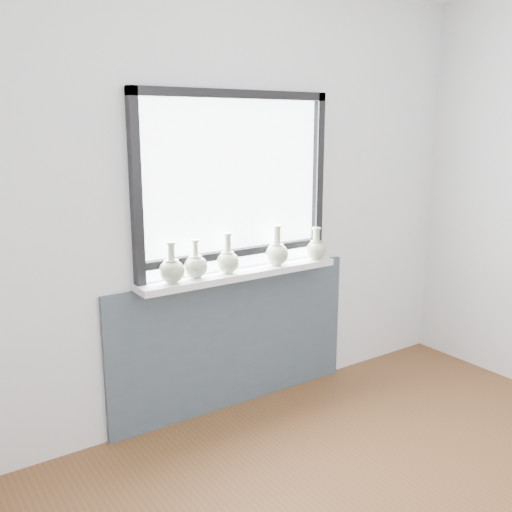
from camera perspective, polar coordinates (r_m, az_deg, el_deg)
back_wall at (r=3.43m, az=-2.45°, el=5.37°), size 3.60×0.02×2.60m
apron_panel at (r=3.63m, az=-2.07°, el=-8.43°), size 1.70×0.03×0.86m
windowsill at (r=3.43m, az=-1.50°, el=-1.78°), size 1.32×0.18×0.04m
window at (r=3.39m, az=-2.15°, el=7.67°), size 1.30×0.06×1.05m
vase_a at (r=3.18m, az=-8.44°, el=-1.34°), size 0.14×0.14×0.23m
vase_b at (r=3.27m, az=-6.08°, el=-0.94°), size 0.14×0.14×0.22m
vase_c at (r=3.36m, az=-2.84°, el=-0.45°), size 0.14×0.14×0.24m
vase_d at (r=3.54m, az=2.08°, el=0.36°), size 0.15×0.15×0.25m
vase_e at (r=3.71m, az=6.01°, el=0.74°), size 0.13×0.13×0.21m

